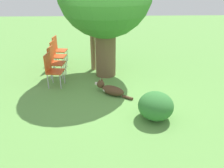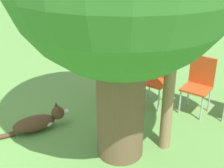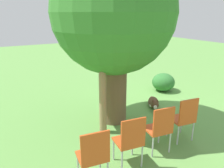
{
  "view_description": "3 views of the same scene",
  "coord_description": "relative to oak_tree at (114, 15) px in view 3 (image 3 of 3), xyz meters",
  "views": [
    {
      "loc": [
        -0.27,
        -5.68,
        2.73
      ],
      "look_at": [
        -0.05,
        -0.5,
        0.32
      ],
      "focal_mm": 35.0,
      "sensor_mm": 36.0,
      "label": 1
    },
    {
      "loc": [
        3.01,
        2.54,
        2.76
      ],
      "look_at": [
        -0.22,
        0.79,
        1.01
      ],
      "focal_mm": 50.0,
      "sensor_mm": 36.0,
      "label": 2
    },
    {
      "loc": [
        -4.49,
        3.41,
        2.56
      ],
      "look_at": [
        -0.26,
        1.02,
        0.98
      ],
      "focal_mm": 35.0,
      "sensor_mm": 36.0,
      "label": 3
    }
  ],
  "objects": [
    {
      "name": "red_chair_2",
      "position": [
        -1.67,
        0.63,
        -1.97
      ],
      "size": [
        0.47,
        0.49,
        0.97
      ],
      "rotation": [
        0.0,
        0.0,
        -0.12
      ],
      "color": "#D14C1E",
      "rests_on": "ground_plane"
    },
    {
      "name": "fence_post",
      "position": [
        -0.42,
        0.5,
        -1.79
      ],
      "size": [
        0.16,
        0.16,
        1.45
      ],
      "color": "#937551",
      "rests_on": "ground_plane"
    },
    {
      "name": "dog",
      "position": [
        0.1,
        -1.38,
        -2.39
      ],
      "size": [
        1.0,
        0.74,
        0.39
      ],
      "rotation": [
        0.0,
        0.0,
        2.54
      ],
      "color": "#513823",
      "rests_on": "ground_plane"
    },
    {
      "name": "red_chair_1",
      "position": [
        -1.6,
        -0.08,
        -1.97
      ],
      "size": [
        0.47,
        0.49,
        0.97
      ],
      "rotation": [
        0.0,
        0.0,
        -0.12
      ],
      "color": "#D14C1E",
      "rests_on": "ground_plane"
    },
    {
      "name": "low_shrub",
      "position": [
        1.04,
        -2.58,
        -2.21
      ],
      "size": [
        0.77,
        0.77,
        0.61
      ],
      "color": "#337533",
      "rests_on": "ground_plane"
    },
    {
      "name": "red_chair_0",
      "position": [
        -1.53,
        -0.79,
        -1.97
      ],
      "size": [
        0.47,
        0.49,
        0.97
      ],
      "rotation": [
        0.0,
        0.0,
        -0.12
      ],
      "color": "#D14C1E",
      "rests_on": "ground_plane"
    },
    {
      "name": "red_chair_3",
      "position": [
        -1.74,
        1.34,
        -1.97
      ],
      "size": [
        0.47,
        0.49,
        0.97
      ],
      "rotation": [
        0.0,
        0.0,
        -0.12
      ],
      "color": "#D14C1E",
      "rests_on": "ground_plane"
    },
    {
      "name": "ground_plane",
      "position": [
        0.18,
        -0.94,
        -2.52
      ],
      "size": [
        30.0,
        30.0,
        0.0
      ],
      "primitive_type": "plane",
      "color": "#609947"
    },
    {
      "name": "oak_tree",
      "position": [
        0.0,
        0.0,
        0.0
      ],
      "size": [
        2.73,
        2.73,
        3.95
      ],
      "color": "brown",
      "rests_on": "ground_plane"
    }
  ]
}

